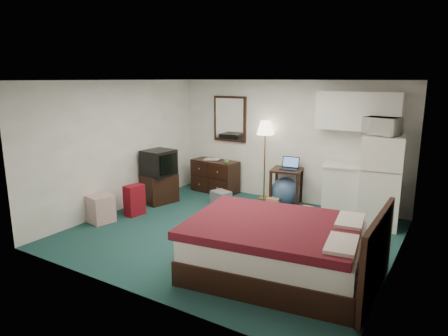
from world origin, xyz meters
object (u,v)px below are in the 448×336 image
Objects in this scene: tv_stand at (158,188)px; floor_lamp at (265,161)px; kitchen_counter at (347,191)px; bed at (276,249)px; dresser at (215,176)px; fridge at (381,182)px; suitcase at (134,200)px; desk at (286,187)px.

floor_lamp is at bearing 51.78° from tv_stand.
bed is (-0.18, -2.80, -0.13)m from kitchen_counter.
fridge is at bearing 0.55° from dresser.
dresser is 0.63× the size of floor_lamp.
dresser is 4.01m from bed.
dresser is at bearing 86.17° from suitcase.
dresser is at bearing 166.75° from desk.
suitcase is (-2.19, -2.09, -0.08)m from desk.
floor_lamp is at bearing 156.27° from desk.
desk is at bearing 3.82° from dresser.
kitchen_counter reaches higher than dresser.
bed is (1.04, -2.82, -0.03)m from desk.
fridge is 0.73× the size of bed.
desk is 2.65m from tv_stand.
desk is (0.56, -0.12, -0.46)m from floor_lamp.
kitchen_counter is at bearing 152.76° from fridge.
bed is 3.75× the size of suitcase.
fridge is at bearing 31.97° from suitcase.
tv_stand is (-4.20, -0.95, -0.50)m from fridge.
dresser reaches higher than suitcase.
suitcase is at bearing -63.40° from tv_stand.
fridge is 2.74× the size of suitcase.
floor_lamp is 2.30m from tv_stand.
bed is at bearing -61.38° from floor_lamp.
kitchen_counter reaches higher than tv_stand.
dresser is 1.83× the size of suitcase.
tv_stand is at bearing -143.59° from floor_lamp.
fridge is 4.34m from tv_stand.
floor_lamp is at bearing 110.42° from bed.
floor_lamp is 1.05× the size of fridge.
fridge is at bearing -19.61° from desk.
bed is at bearing -9.95° from tv_stand.
bed is at bearing -113.46° from fridge.
tv_stand is at bearing 146.49° from bed.
fridge is 2.45× the size of tv_stand.
dresser is 1.76m from desk.
tv_stand is at bearing -174.81° from kitchen_counter.
desk is at bearing 42.48° from tv_stand.
tv_stand is at bearing -164.51° from desk.
desk reaches higher than dresser.
kitchen_counter is at bearing 33.72° from tv_stand.
fridge reaches higher than kitchen_counter.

